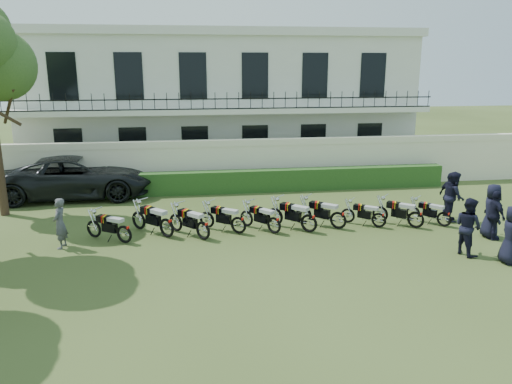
{
  "coord_description": "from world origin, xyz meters",
  "views": [
    {
      "loc": [
        -1.99,
        -14.69,
        5.69
      ],
      "look_at": [
        0.46,
        2.37,
        1.24
      ],
      "focal_mm": 35.0,
      "sensor_mm": 36.0,
      "label": 1
    }
  ],
  "objects_px": {
    "motorcycle_4": "(274,221)",
    "motorcycle_6": "(338,216)",
    "motorcycle_5": "(309,219)",
    "officer_4": "(454,196)",
    "officer_0": "(511,235)",
    "motorcycle_9": "(445,216)",
    "motorcycle_8": "(416,216)",
    "officer_1": "(468,226)",
    "motorcycle_0": "(124,230)",
    "motorcycle_7": "(379,217)",
    "motorcycle_3": "(238,221)",
    "officer_3": "(492,211)",
    "officer_2": "(494,215)",
    "motorcycle_1": "(167,223)",
    "motorcycle_2": "(203,226)",
    "suv": "(76,177)",
    "inspector": "(60,223)",
    "officer_5": "(450,196)"
  },
  "relations": [
    {
      "from": "motorcycle_9",
      "to": "officer_1",
      "type": "distance_m",
      "value": 2.69
    },
    {
      "from": "motorcycle_2",
      "to": "motorcycle_3",
      "type": "height_order",
      "value": "motorcycle_2"
    },
    {
      "from": "motorcycle_3",
      "to": "inspector",
      "type": "height_order",
      "value": "inspector"
    },
    {
      "from": "motorcycle_0",
      "to": "motorcycle_6",
      "type": "relative_size",
      "value": 1.02
    },
    {
      "from": "motorcycle_1",
      "to": "motorcycle_2",
      "type": "height_order",
      "value": "motorcycle_1"
    },
    {
      "from": "officer_3",
      "to": "motorcycle_2",
      "type": "bearing_deg",
      "value": 92.98
    },
    {
      "from": "motorcycle_2",
      "to": "motorcycle_5",
      "type": "height_order",
      "value": "motorcycle_5"
    },
    {
      "from": "motorcycle_0",
      "to": "motorcycle_2",
      "type": "relative_size",
      "value": 1.06
    },
    {
      "from": "inspector",
      "to": "motorcycle_0",
      "type": "bearing_deg",
      "value": 101.41
    },
    {
      "from": "motorcycle_6",
      "to": "suv",
      "type": "xyz_separation_m",
      "value": [
        -9.98,
        5.91,
        0.41
      ]
    },
    {
      "from": "motorcycle_2",
      "to": "officer_0",
      "type": "height_order",
      "value": "officer_0"
    },
    {
      "from": "motorcycle_3",
      "to": "motorcycle_7",
      "type": "xyz_separation_m",
      "value": [
        5.02,
        -0.03,
        -0.05
      ]
    },
    {
      "from": "motorcycle_6",
      "to": "officer_0",
      "type": "xyz_separation_m",
      "value": [
        4.05,
        -3.65,
        0.38
      ]
    },
    {
      "from": "motorcycle_3",
      "to": "officer_5",
      "type": "height_order",
      "value": "officer_5"
    },
    {
      "from": "motorcycle_9",
      "to": "officer_4",
      "type": "relative_size",
      "value": 0.71
    },
    {
      "from": "motorcycle_9",
      "to": "officer_5",
      "type": "xyz_separation_m",
      "value": [
        0.59,
        0.8,
        0.48
      ]
    },
    {
      "from": "motorcycle_9",
      "to": "officer_5",
      "type": "height_order",
      "value": "officer_5"
    },
    {
      "from": "officer_1",
      "to": "officer_4",
      "type": "xyz_separation_m",
      "value": [
        1.35,
        3.26,
        0.03
      ]
    },
    {
      "from": "motorcycle_9",
      "to": "motorcycle_4",
      "type": "bearing_deg",
      "value": 137.19
    },
    {
      "from": "suv",
      "to": "officer_4",
      "type": "distance_m",
      "value": 15.51
    },
    {
      "from": "motorcycle_8",
      "to": "officer_4",
      "type": "bearing_deg",
      "value": -27.13
    },
    {
      "from": "motorcycle_0",
      "to": "officer_4",
      "type": "distance_m",
      "value": 11.87
    },
    {
      "from": "motorcycle_3",
      "to": "motorcycle_8",
      "type": "xyz_separation_m",
      "value": [
        6.28,
        -0.28,
        0.0
      ]
    },
    {
      "from": "motorcycle_2",
      "to": "motorcycle_9",
      "type": "distance_m",
      "value": 8.6
    },
    {
      "from": "officer_3",
      "to": "officer_5",
      "type": "bearing_deg",
      "value": 20.31
    },
    {
      "from": "motorcycle_1",
      "to": "motorcycle_8",
      "type": "relative_size",
      "value": 1.02
    },
    {
      "from": "suv",
      "to": "officer_3",
      "type": "height_order",
      "value": "officer_3"
    },
    {
      "from": "motorcycle_1",
      "to": "motorcycle_8",
      "type": "xyz_separation_m",
      "value": [
        8.7,
        -0.26,
        -0.04
      ]
    },
    {
      "from": "officer_4",
      "to": "officer_1",
      "type": "bearing_deg",
      "value": 175.37
    },
    {
      "from": "officer_2",
      "to": "officer_4",
      "type": "height_order",
      "value": "officer_4"
    },
    {
      "from": "motorcycle_1",
      "to": "officer_5",
      "type": "xyz_separation_m",
      "value": [
        10.38,
        0.58,
        0.38
      ]
    },
    {
      "from": "inspector",
      "to": "officer_2",
      "type": "bearing_deg",
      "value": 93.75
    },
    {
      "from": "motorcycle_8",
      "to": "motorcycle_2",
      "type": "bearing_deg",
      "value": 131.78
    },
    {
      "from": "officer_0",
      "to": "officer_4",
      "type": "distance_m",
      "value": 4.11
    },
    {
      "from": "officer_4",
      "to": "officer_0",
      "type": "bearing_deg",
      "value": -168.88
    },
    {
      "from": "motorcycle_7",
      "to": "motorcycle_1",
      "type": "bearing_deg",
      "value": 127.33
    },
    {
      "from": "motorcycle_3",
      "to": "officer_2",
      "type": "xyz_separation_m",
      "value": [
        8.31,
        -1.7,
        0.36
      ]
    },
    {
      "from": "motorcycle_0",
      "to": "motorcycle_7",
      "type": "height_order",
      "value": "motorcycle_0"
    },
    {
      "from": "motorcycle_4",
      "to": "motorcycle_6",
      "type": "height_order",
      "value": "motorcycle_6"
    },
    {
      "from": "officer_0",
      "to": "officer_4",
      "type": "bearing_deg",
      "value": -0.03
    },
    {
      "from": "motorcycle_6",
      "to": "inspector",
      "type": "relative_size",
      "value": 0.98
    },
    {
      "from": "motorcycle_0",
      "to": "motorcycle_7",
      "type": "bearing_deg",
      "value": -54.19
    },
    {
      "from": "officer_3",
      "to": "officer_2",
      "type": "bearing_deg",
      "value": 177.78
    },
    {
      "from": "motorcycle_2",
      "to": "motorcycle_6",
      "type": "distance_m",
      "value": 4.78
    },
    {
      "from": "motorcycle_3",
      "to": "motorcycle_6",
      "type": "xyz_separation_m",
      "value": [
        3.53,
        0.01,
        0.02
      ]
    },
    {
      "from": "motorcycle_6",
      "to": "motorcycle_5",
      "type": "bearing_deg",
      "value": 139.47
    },
    {
      "from": "motorcycle_5",
      "to": "motorcycle_6",
      "type": "relative_size",
      "value": 0.98
    },
    {
      "from": "officer_1",
      "to": "inspector",
      "type": "bearing_deg",
      "value": 63.77
    },
    {
      "from": "inspector",
      "to": "motorcycle_2",
      "type": "bearing_deg",
      "value": 99.43
    },
    {
      "from": "officer_2",
      "to": "officer_4",
      "type": "distance_m",
      "value": 2.17
    }
  ]
}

